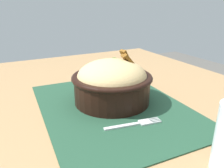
# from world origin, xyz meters

# --- Properties ---
(table) EXTENTS (1.27, 1.00, 0.71)m
(table) POSITION_xyz_m (0.00, 0.00, 0.66)
(table) COLOR #99754C
(table) RESTS_ON ground_plane
(placemat) EXTENTS (0.48, 0.37, 0.00)m
(placemat) POSITION_xyz_m (-0.01, 0.00, 0.71)
(placemat) COLOR #1E422D
(placemat) RESTS_ON table
(bowl) EXTENTS (0.25, 0.25, 0.14)m
(bowl) POSITION_xyz_m (-0.04, 0.01, 0.77)
(bowl) COLOR black
(bowl) RESTS_ON placemat
(fork) EXTENTS (0.04, 0.13, 0.00)m
(fork) POSITION_xyz_m (0.10, 0.00, 0.72)
(fork) COLOR silver
(fork) RESTS_ON placemat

